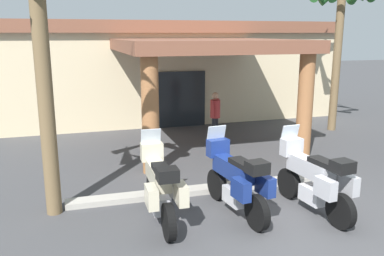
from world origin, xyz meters
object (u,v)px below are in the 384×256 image
motorcycle_cream (160,186)px  pedestrian (215,114)px  motel_building (163,67)px  motorcycle_blue (236,180)px  palm_tree_near_portico (340,9)px  motorcycle_silver (315,179)px

motorcycle_cream → pedestrian: bearing=-28.8°
motel_building → pedestrian: size_ratio=8.33×
motel_building → motorcycle_blue: bearing=-95.8°
pedestrian → palm_tree_near_portico: size_ratio=0.29×
motel_building → motorcycle_silver: motel_building is taller
motorcycle_blue → pedestrian: 5.47m
motorcycle_silver → pedestrian: pedestrian is taller
pedestrian → palm_tree_near_portico: palm_tree_near_portico is taller
motel_building → motorcycle_cream: bearing=-103.7°
motorcycle_silver → motorcycle_blue: bearing=69.3°
motel_building → motorcycle_blue: size_ratio=6.19×
motel_building → motorcycle_cream: size_ratio=6.18×
motel_building → pedestrian: (0.49, -5.58, -1.07)m
motorcycle_blue → pedestrian: (1.42, 5.27, 0.25)m
motorcycle_blue → motorcycle_cream: bearing=78.6°
motel_building → motorcycle_blue: motel_building is taller
motel_building → pedestrian: bearing=-86.0°
motorcycle_cream → palm_tree_near_portico: 10.11m
motorcycle_silver → pedestrian: 5.65m
motel_building → palm_tree_near_portico: palm_tree_near_portico is taller
pedestrian → motorcycle_silver: bearing=132.4°
motorcycle_cream → pedestrian: 5.96m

